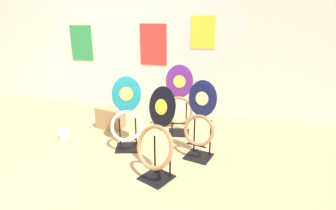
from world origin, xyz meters
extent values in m
plane|color=tan|center=(0.00, 0.00, 0.00)|extent=(14.00, 14.00, 0.00)
cube|color=silver|center=(0.00, 2.42, 1.30)|extent=(8.00, 0.06, 2.60)
cube|color=red|center=(0.41, 2.39, 1.10)|extent=(0.45, 0.01, 0.66)
cube|color=#2D8E47|center=(-0.92, 2.39, 1.09)|extent=(0.42, 0.01, 0.60)
cube|color=yellow|center=(1.22, 2.39, 1.30)|extent=(0.37, 0.01, 0.49)
cube|color=black|center=(1.11, 0.39, 0.01)|extent=(0.37, 0.37, 0.01)
cylinder|color=black|center=(1.06, 0.51, 0.20)|extent=(0.02, 0.02, 0.38)
cylinder|color=black|center=(1.24, 0.43, 0.20)|extent=(0.02, 0.02, 0.38)
cylinder|color=black|center=(1.08, 0.31, 0.16)|extent=(0.21, 0.10, 0.02)
torus|color=#9E7042|center=(1.11, 0.37, 0.34)|extent=(0.47, 0.35, 0.41)
ellipsoid|color=black|center=(1.15, 0.47, 0.71)|extent=(0.33, 0.21, 0.38)
ellipsoid|color=yellow|center=(1.14, 0.46, 0.72)|extent=(0.14, 0.09, 0.14)
sphere|color=silver|center=(1.05, 0.47, 0.52)|extent=(0.02, 0.02, 0.02)
sphere|color=silver|center=(1.21, 0.40, 0.52)|extent=(0.02, 0.02, 0.02)
cube|color=black|center=(1.44, 0.92, 0.01)|extent=(0.34, 0.34, 0.01)
cylinder|color=black|center=(1.37, 1.03, 0.22)|extent=(0.02, 0.02, 0.42)
cylinder|color=black|center=(1.56, 0.98, 0.22)|extent=(0.02, 0.02, 0.42)
cylinder|color=black|center=(1.42, 0.84, 0.18)|extent=(0.22, 0.07, 0.02)
torus|color=#9E7042|center=(1.44, 0.89, 0.33)|extent=(0.37, 0.22, 0.35)
ellipsoid|color=#141942|center=(1.45, 0.96, 0.68)|extent=(0.33, 0.14, 0.40)
ellipsoid|color=beige|center=(1.45, 0.95, 0.68)|extent=(0.15, 0.06, 0.15)
sphere|color=silver|center=(1.36, 0.96, 0.48)|extent=(0.02, 0.02, 0.02)
sphere|color=silver|center=(1.53, 0.92, 0.48)|extent=(0.02, 0.02, 0.02)
cube|color=black|center=(0.58, 0.90, 0.01)|extent=(0.35, 0.35, 0.01)
cylinder|color=black|center=(0.46, 0.95, 0.18)|extent=(0.02, 0.02, 0.34)
cylinder|color=black|center=(0.64, 1.01, 0.18)|extent=(0.02, 0.02, 0.34)
cylinder|color=black|center=(0.60, 0.82, 0.15)|extent=(0.22, 0.09, 0.02)
torus|color=silver|center=(0.59, 0.88, 0.30)|extent=(0.42, 0.33, 0.34)
ellipsoid|color=#197075|center=(0.54, 1.03, 0.64)|extent=(0.38, 0.27, 0.41)
ellipsoid|color=#EADB4C|center=(0.54, 1.01, 0.65)|extent=(0.17, 0.11, 0.15)
sphere|color=silver|center=(0.47, 0.93, 0.44)|extent=(0.02, 0.02, 0.02)
sphere|color=silver|center=(0.65, 0.99, 0.44)|extent=(0.02, 0.02, 0.02)
cube|color=black|center=(1.07, 1.49, 0.01)|extent=(0.33, 0.33, 0.01)
cylinder|color=black|center=(0.96, 1.56, 0.21)|extent=(0.02, 0.02, 0.40)
cylinder|color=black|center=(1.15, 1.60, 0.21)|extent=(0.02, 0.02, 0.40)
cylinder|color=black|center=(1.08, 1.42, 0.17)|extent=(0.22, 0.06, 0.02)
torus|color=#9E7042|center=(1.07, 1.47, 0.34)|extent=(0.39, 0.18, 0.37)
ellipsoid|color=#60237F|center=(1.06, 1.52, 0.72)|extent=(0.36, 0.11, 0.44)
ellipsoid|color=#E5CC4C|center=(1.07, 1.51, 0.72)|extent=(0.16, 0.04, 0.17)
sphere|color=silver|center=(0.97, 1.49, 0.50)|extent=(0.02, 0.02, 0.02)
sphere|color=silver|center=(1.16, 1.53, 0.50)|extent=(0.02, 0.02, 0.02)
cylinder|color=silver|center=(-0.33, 0.92, 0.06)|extent=(0.14, 0.14, 0.13)
torus|color=silver|center=(-0.33, 0.92, 0.12)|extent=(0.14, 0.14, 0.01)
cylinder|color=#B2B2B7|center=(-0.33, 0.92, 0.13)|extent=(0.12, 0.12, 0.00)
cube|color=#A37F51|center=(0.08, 1.42, 0.15)|extent=(0.40, 0.31, 0.30)
cube|color=#B7AD89|center=(0.08, 1.42, 0.31)|extent=(0.35, 0.10, 0.00)
camera|label=1|loc=(1.83, -1.72, 1.48)|focal=28.00mm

